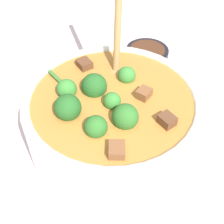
{
  "coord_description": "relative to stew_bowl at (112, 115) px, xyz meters",
  "views": [
    {
      "loc": [
        -0.33,
        -0.16,
        0.45
      ],
      "look_at": [
        0.0,
        0.0,
        0.07
      ],
      "focal_mm": 50.0,
      "sensor_mm": 36.0,
      "label": 1
    }
  ],
  "objects": [
    {
      "name": "ground_plane",
      "position": [
        0.0,
        -0.0,
        -0.06
      ],
      "size": [
        4.0,
        4.0,
        0.0
      ],
      "primitive_type": "plane",
      "color": "silver"
    },
    {
      "name": "stew_bowl",
      "position": [
        0.0,
        0.0,
        0.0
      ],
      "size": [
        0.3,
        0.29,
        0.31
      ],
      "color": "white",
      "rests_on": "ground_plane"
    },
    {
      "name": "condiment_bowl",
      "position": [
        0.24,
        0.03,
        -0.04
      ],
      "size": [
        0.1,
        0.1,
        0.04
      ],
      "color": "black",
      "rests_on": "ground_plane"
    },
    {
      "name": "empty_plate",
      "position": [
        0.11,
        0.31,
        -0.05
      ],
      "size": [
        0.23,
        0.23,
        0.02
      ],
      "color": "white",
      "rests_on": "ground_plane"
    }
  ]
}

